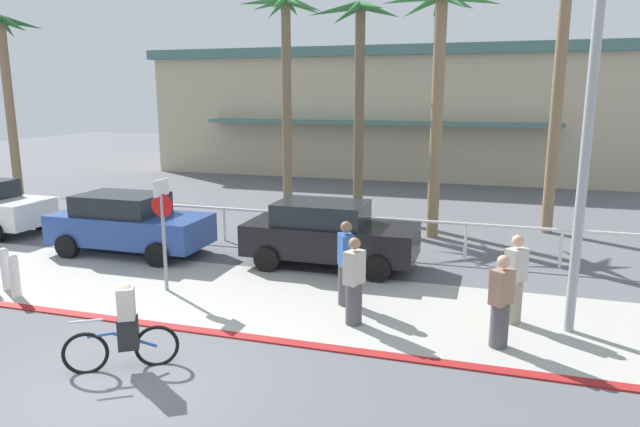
# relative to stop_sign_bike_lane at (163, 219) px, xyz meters

# --- Properties ---
(ground_plane) EXTENTS (80.00, 80.00, 0.00)m
(ground_plane) POSITION_rel_stop_sign_bike_lane_xyz_m (1.62, 5.99, -1.68)
(ground_plane) COLOR #5B5B60
(sidewalk_strip) EXTENTS (44.00, 4.00, 0.02)m
(sidewalk_strip) POSITION_rel_stop_sign_bike_lane_xyz_m (1.62, 0.19, -1.67)
(sidewalk_strip) COLOR #ADAAA0
(sidewalk_strip) RESTS_ON ground
(curb_paint) EXTENTS (44.00, 0.24, 0.03)m
(curb_paint) POSITION_rel_stop_sign_bike_lane_xyz_m (1.62, -1.81, -1.66)
(curb_paint) COLOR maroon
(curb_paint) RESTS_ON ground
(building_backdrop) EXTENTS (25.97, 13.33, 6.78)m
(building_backdrop) POSITION_rel_stop_sign_bike_lane_xyz_m (1.13, 23.94, 1.73)
(building_backdrop) COLOR #BCAD8E
(building_backdrop) RESTS_ON ground
(rail_fence) EXTENTS (23.86, 0.08, 1.04)m
(rail_fence) POSITION_rel_stop_sign_bike_lane_xyz_m (1.62, 4.49, -0.84)
(rail_fence) COLOR white
(rail_fence) RESTS_ON ground
(stop_sign_bike_lane) EXTENTS (0.52, 0.56, 2.56)m
(stop_sign_bike_lane) POSITION_rel_stop_sign_bike_lane_xyz_m (0.00, 0.00, 0.00)
(stop_sign_bike_lane) COLOR gray
(stop_sign_bike_lane) RESTS_ON ground
(bollard_2) EXTENTS (0.20, 0.20, 1.00)m
(bollard_2) POSITION_rel_stop_sign_bike_lane_xyz_m (-2.92, -1.35, -1.16)
(bollard_2) COLOR white
(bollard_2) RESTS_ON ground
(bollard_3) EXTENTS (0.20, 0.20, 1.00)m
(bollard_3) POSITION_rel_stop_sign_bike_lane_xyz_m (-3.51, -1.02, -1.16)
(bollard_3) COLOR white
(bollard_3) RESTS_ON ground
(streetlight_curb) EXTENTS (0.24, 2.54, 7.50)m
(streetlight_curb) POSITION_rel_stop_sign_bike_lane_xyz_m (8.49, -0.01, 2.60)
(streetlight_curb) COLOR #9EA0A5
(streetlight_curb) RESTS_ON ground
(palm_tree_0) EXTENTS (2.69, 2.98, 7.47)m
(palm_tree_0) POSITION_rel_stop_sign_bike_lane_xyz_m (-12.00, 8.03, 3.68)
(palm_tree_0) COLOR #846B4C
(palm_tree_0) RESTS_ON ground
(palm_tree_1) EXTENTS (2.92, 2.83, 7.97)m
(palm_tree_1) POSITION_rel_stop_sign_bike_lane_xyz_m (-0.74, 9.94, 4.27)
(palm_tree_1) COLOR #756047
(palm_tree_1) RESTS_ON ground
(palm_tree_2) EXTENTS (3.21, 2.93, 7.60)m
(palm_tree_2) POSITION_rel_stop_sign_bike_lane_xyz_m (2.21, 9.49, 3.90)
(palm_tree_2) COLOR brown
(palm_tree_2) RESTS_ON ground
(palm_tree_3) EXTENTS (3.41, 3.20, 7.38)m
(palm_tree_3) POSITION_rel_stop_sign_bike_lane_xyz_m (5.24, 6.86, 3.79)
(palm_tree_3) COLOR #846B4C
(palm_tree_3) RESTS_ON ground
(palm_tree_4) EXTENTS (3.28, 2.89, 9.37)m
(palm_tree_4) POSITION_rel_stop_sign_bike_lane_xyz_m (8.70, 8.53, 5.19)
(palm_tree_4) COLOR #846B4C
(palm_tree_4) RESTS_ON ground
(car_blue_1) EXTENTS (4.40, 2.02, 1.69)m
(car_blue_1) POSITION_rel_stop_sign_bike_lane_xyz_m (-2.66, 2.42, -0.81)
(car_blue_1) COLOR #284793
(car_blue_1) RESTS_ON ground
(car_black_2) EXTENTS (4.40, 2.02, 1.69)m
(car_black_2) POSITION_rel_stop_sign_bike_lane_xyz_m (3.00, 2.89, -0.81)
(car_black_2) COLOR black
(car_black_2) RESTS_ON ground
(cyclist_blue_0) EXTENTS (1.58, 1.00, 1.50)m
(cyclist_blue_0) POSITION_rel_stop_sign_bike_lane_xyz_m (1.41, -3.46, -0.98)
(cyclist_blue_0) COLOR black
(cyclist_blue_0) RESTS_ON ground
(pedestrian_0) EXTENTS (0.45, 0.48, 1.69)m
(pedestrian_0) POSITION_rel_stop_sign_bike_lane_xyz_m (7.21, -0.89, -0.89)
(pedestrian_0) COLOR #4C4C51
(pedestrian_0) RESTS_ON ground
(pedestrian_1) EXTENTS (0.42, 0.47, 1.75)m
(pedestrian_1) POSITION_rel_stop_sign_bike_lane_xyz_m (4.53, -0.65, -0.87)
(pedestrian_1) COLOR #4C4C51
(pedestrian_1) RESTS_ON ground
(pedestrian_2) EXTENTS (0.46, 0.47, 1.78)m
(pedestrian_2) POSITION_rel_stop_sign_bike_lane_xyz_m (7.48, 0.33, -0.85)
(pedestrian_2) COLOR gray
(pedestrian_2) RESTS_ON ground
(pedestrian_3) EXTENTS (0.44, 0.48, 1.82)m
(pedestrian_3) POSITION_rel_stop_sign_bike_lane_xyz_m (4.12, 0.32, -0.82)
(pedestrian_3) COLOR #4C4C51
(pedestrian_3) RESTS_ON ground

